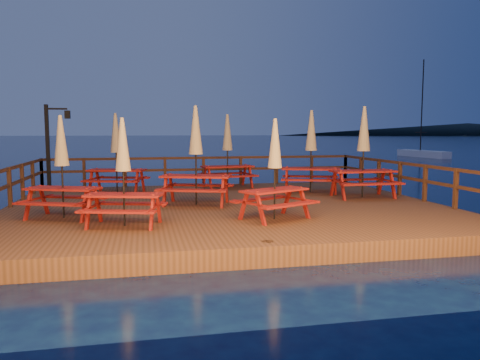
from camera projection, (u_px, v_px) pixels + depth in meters
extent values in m
plane|color=black|center=(225.00, 218.00, 13.34)|extent=(500.00, 500.00, 0.00)
cube|color=#4F3019|center=(225.00, 211.00, 13.32)|extent=(12.00, 10.00, 0.40)
cylinder|color=#331F10|center=(49.00, 209.00, 16.72)|extent=(0.24, 0.24, 1.40)
cylinder|color=#331F10|center=(267.00, 277.00, 8.89)|extent=(0.24, 0.24, 1.40)
cylinder|color=#331F10|center=(205.00, 204.00, 17.85)|extent=(0.24, 0.24, 1.40)
cylinder|color=#331F10|center=(342.00, 200.00, 18.99)|extent=(0.24, 0.24, 1.40)
cube|color=#331F10|center=(203.00, 158.00, 17.91)|extent=(11.70, 0.06, 0.09)
cube|color=#331F10|center=(204.00, 169.00, 17.96)|extent=(11.70, 0.06, 0.09)
cube|color=#331F10|center=(76.00, 173.00, 17.02)|extent=(0.10, 0.10, 1.10)
cube|color=#331F10|center=(204.00, 171.00, 17.97)|extent=(0.10, 0.10, 1.10)
cube|color=#331F10|center=(318.00, 169.00, 18.91)|extent=(0.10, 0.10, 1.10)
cube|color=#331F10|center=(1.00, 171.00, 12.01)|extent=(0.06, 9.70, 0.09)
cube|color=#331F10|center=(2.00, 188.00, 12.05)|extent=(0.06, 9.70, 0.09)
cube|color=#331F10|center=(2.00, 190.00, 12.06)|extent=(0.10, 0.10, 1.10)
cube|color=#331F10|center=(36.00, 176.00, 15.84)|extent=(0.10, 0.10, 1.10)
cube|color=#331F10|center=(412.00, 164.00, 14.38)|extent=(0.06, 9.70, 0.09)
cube|color=#331F10|center=(412.00, 179.00, 14.42)|extent=(0.06, 9.70, 0.09)
cube|color=#331F10|center=(412.00, 181.00, 14.43)|extent=(0.10, 0.10, 1.10)
cube|color=#331F10|center=(356.00, 170.00, 18.21)|extent=(0.10, 0.10, 1.10)
cube|color=black|center=(48.00, 147.00, 16.45)|extent=(0.12, 0.12, 3.00)
cube|color=black|center=(57.00, 109.00, 16.38)|extent=(0.70, 0.06, 0.06)
cube|color=black|center=(67.00, 115.00, 16.47)|extent=(0.18, 0.18, 0.28)
sphere|color=#EDBB5F|center=(67.00, 115.00, 16.47)|extent=(0.14, 0.14, 0.14)
ellipsoid|color=black|center=(468.00, 129.00, 274.38)|extent=(230.40, 86.40, 7.00)
cube|color=white|center=(423.00, 155.00, 44.33)|extent=(1.76, 6.37, 0.81)
cylinder|color=black|center=(422.00, 108.00, 44.30)|extent=(0.11, 0.11, 8.98)
cylinder|color=black|center=(421.00, 132.00, 44.55)|extent=(0.25, 1.61, 0.07)
cube|color=maroon|center=(275.00, 190.00, 10.99)|extent=(1.77, 1.30, 0.05)
cube|color=maroon|center=(259.00, 199.00, 11.45)|extent=(1.60, 0.96, 0.05)
cube|color=maroon|center=(291.00, 205.00, 10.59)|extent=(1.60, 0.96, 0.05)
cube|color=maroon|center=(244.00, 206.00, 10.85)|extent=(0.09, 0.11, 0.69)
cube|color=maroon|center=(261.00, 209.00, 10.37)|extent=(0.09, 0.11, 0.69)
cube|color=maroon|center=(287.00, 200.00, 11.69)|extent=(0.09, 0.11, 0.69)
cube|color=maroon|center=(304.00, 203.00, 11.21)|extent=(0.09, 0.11, 0.69)
cylinder|color=black|center=(275.00, 171.00, 10.94)|extent=(0.04, 0.04, 2.29)
cone|color=tan|center=(275.00, 143.00, 10.88)|extent=(0.33, 0.33, 1.15)
sphere|color=black|center=(275.00, 120.00, 10.82)|extent=(0.06, 0.06, 0.06)
cube|color=maroon|center=(196.00, 176.00, 13.16)|extent=(2.08, 1.33, 0.05)
cube|color=maroon|center=(201.00, 185.00, 13.83)|extent=(1.94, 0.90, 0.05)
cube|color=maroon|center=(191.00, 190.00, 12.55)|extent=(1.94, 0.90, 0.05)
cube|color=maroon|center=(172.00, 188.00, 13.64)|extent=(0.10, 0.12, 0.81)
cube|color=maroon|center=(165.00, 192.00, 12.94)|extent=(0.10, 0.12, 0.81)
cube|color=maroon|center=(226.00, 189.00, 13.46)|extent=(0.10, 0.12, 0.81)
cube|color=maroon|center=(223.00, 192.00, 12.76)|extent=(0.10, 0.12, 0.81)
cylinder|color=black|center=(196.00, 157.00, 13.10)|extent=(0.05, 0.05, 2.69)
cone|color=tan|center=(196.00, 130.00, 13.02)|extent=(0.39, 0.39, 1.35)
sphere|color=black|center=(195.00, 107.00, 12.96)|extent=(0.08, 0.08, 0.08)
cube|color=maroon|center=(124.00, 195.00, 10.19)|extent=(1.76, 1.05, 0.05)
cube|color=maroon|center=(132.00, 204.00, 10.76)|extent=(1.66, 0.68, 0.05)
cube|color=maroon|center=(116.00, 212.00, 9.67)|extent=(1.66, 0.68, 0.05)
cube|color=maroon|center=(99.00, 208.00, 10.56)|extent=(0.08, 0.10, 0.69)
cube|color=maroon|center=(88.00, 213.00, 9.96)|extent=(0.08, 0.10, 0.69)
cube|color=maroon|center=(159.00, 209.00, 10.48)|extent=(0.08, 0.10, 0.69)
cube|color=maroon|center=(152.00, 213.00, 9.88)|extent=(0.08, 0.10, 0.69)
cylinder|color=black|center=(123.00, 174.00, 10.14)|extent=(0.04, 0.04, 2.29)
cone|color=tan|center=(123.00, 144.00, 10.07)|extent=(0.33, 0.33, 1.15)
sphere|color=black|center=(122.00, 120.00, 10.01)|extent=(0.06, 0.06, 0.06)
cube|color=maroon|center=(117.00, 170.00, 15.60)|extent=(1.99, 1.22, 0.05)
cube|color=maroon|center=(123.00, 177.00, 16.24)|extent=(1.86, 0.81, 0.05)
cube|color=maroon|center=(110.00, 181.00, 15.01)|extent=(1.86, 0.81, 0.05)
cube|color=maroon|center=(98.00, 180.00, 16.04)|extent=(0.09, 0.12, 0.77)
cube|color=maroon|center=(90.00, 183.00, 15.36)|extent=(0.09, 0.12, 0.77)
cube|color=maroon|center=(143.00, 181.00, 15.91)|extent=(0.09, 0.12, 0.77)
cube|color=maroon|center=(137.00, 183.00, 15.23)|extent=(0.09, 0.12, 0.77)
cylinder|color=black|center=(116.00, 155.00, 15.54)|extent=(0.05, 0.05, 2.58)
cone|color=tan|center=(116.00, 133.00, 15.47)|extent=(0.37, 0.37, 1.29)
sphere|color=black|center=(115.00, 115.00, 15.40)|extent=(0.07, 0.07, 0.07)
cube|color=maroon|center=(363.00, 171.00, 14.61)|extent=(1.99, 0.80, 0.05)
cube|color=maroon|center=(354.00, 179.00, 15.29)|extent=(1.98, 0.34, 0.05)
cube|color=maroon|center=(372.00, 184.00, 14.00)|extent=(1.98, 0.34, 0.05)
cube|color=maroon|center=(333.00, 183.00, 14.86)|extent=(0.07, 0.11, 0.82)
cube|color=maroon|center=(342.00, 186.00, 14.15)|extent=(0.07, 0.11, 0.82)
cube|color=maroon|center=(381.00, 182.00, 15.17)|extent=(0.07, 0.11, 0.82)
cube|color=maroon|center=(393.00, 185.00, 14.46)|extent=(0.07, 0.11, 0.82)
cylinder|color=black|center=(363.00, 154.00, 14.56)|extent=(0.05, 0.05, 2.75)
cone|color=tan|center=(364.00, 129.00, 14.48)|extent=(0.40, 0.40, 1.37)
sphere|color=black|center=(365.00, 108.00, 14.41)|extent=(0.08, 0.08, 0.08)
cube|color=maroon|center=(63.00, 188.00, 11.13)|extent=(1.83, 1.25, 0.05)
cube|color=maroon|center=(76.00, 197.00, 11.72)|extent=(1.68, 0.88, 0.05)
cube|color=maroon|center=(50.00, 204.00, 10.60)|extent=(1.68, 0.88, 0.05)
cube|color=maroon|center=(44.00, 201.00, 11.60)|extent=(0.09, 0.11, 0.71)
cube|color=maroon|center=(28.00, 204.00, 10.98)|extent=(0.09, 0.11, 0.71)
cube|color=maroon|center=(97.00, 202.00, 11.35)|extent=(0.09, 0.11, 0.71)
cube|color=maroon|center=(84.00, 206.00, 10.74)|extent=(0.09, 0.11, 0.71)
cylinder|color=black|center=(62.00, 169.00, 11.08)|extent=(0.04, 0.04, 2.37)
cone|color=tan|center=(61.00, 141.00, 11.01)|extent=(0.34, 0.34, 1.19)
sphere|color=black|center=(60.00, 117.00, 10.95)|extent=(0.07, 0.07, 0.07)
cube|color=maroon|center=(311.00, 169.00, 15.80)|extent=(2.07, 1.34, 0.05)
cube|color=maroon|center=(310.00, 176.00, 16.47)|extent=(1.92, 0.92, 0.05)
cube|color=maroon|center=(311.00, 180.00, 15.20)|extent=(1.92, 0.92, 0.05)
cube|color=maroon|center=(287.00, 179.00, 16.30)|extent=(0.10, 0.12, 0.80)
cube|color=maroon|center=(286.00, 181.00, 15.60)|extent=(0.10, 0.12, 0.80)
cube|color=maroon|center=(334.00, 180.00, 16.09)|extent=(0.10, 0.12, 0.80)
cube|color=maroon|center=(335.00, 182.00, 15.39)|extent=(0.10, 0.12, 0.80)
cylinder|color=black|center=(311.00, 153.00, 15.75)|extent=(0.05, 0.05, 2.68)
cone|color=tan|center=(311.00, 130.00, 15.67)|extent=(0.39, 0.39, 1.34)
sphere|color=black|center=(312.00, 112.00, 15.60)|extent=(0.08, 0.08, 0.08)
cube|color=maroon|center=(228.00, 166.00, 17.12)|extent=(1.96, 1.00, 0.05)
cube|color=maroon|center=(222.00, 173.00, 17.74)|extent=(1.89, 0.57, 0.05)
cube|color=maroon|center=(233.00, 176.00, 16.57)|extent=(1.89, 0.57, 0.05)
cube|color=maroon|center=(205.00, 177.00, 17.21)|extent=(0.08, 0.11, 0.78)
cube|color=maroon|center=(210.00, 179.00, 16.57)|extent=(0.08, 0.11, 0.78)
cube|color=maroon|center=(244.00, 176.00, 17.75)|extent=(0.08, 0.11, 0.78)
cube|color=maroon|center=(251.00, 177.00, 17.11)|extent=(0.08, 0.11, 0.78)
cylinder|color=black|center=(227.00, 152.00, 17.07)|extent=(0.05, 0.05, 2.60)
cone|color=tan|center=(227.00, 132.00, 16.99)|extent=(0.37, 0.37, 1.30)
sphere|color=black|center=(227.00, 116.00, 16.93)|extent=(0.07, 0.07, 0.07)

